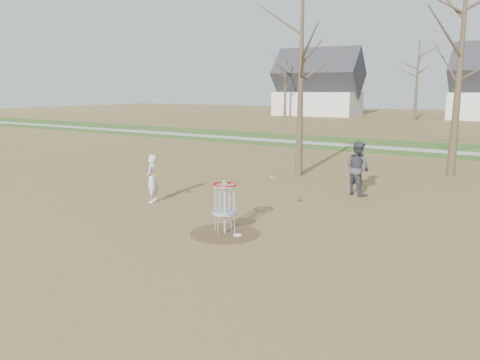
% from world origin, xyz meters
% --- Properties ---
extents(ground, '(160.00, 160.00, 0.00)m').
position_xyz_m(ground, '(0.00, 0.00, 0.00)').
color(ground, brown).
rests_on(ground, ground).
extents(green_band, '(160.00, 8.00, 0.01)m').
position_xyz_m(green_band, '(0.00, 21.00, 0.01)').
color(green_band, '#2D5119').
rests_on(green_band, ground).
extents(footpath, '(160.00, 1.50, 0.01)m').
position_xyz_m(footpath, '(0.00, 20.00, 0.01)').
color(footpath, '#9E9E99').
rests_on(footpath, green_band).
extents(dirt_circle, '(1.80, 1.80, 0.01)m').
position_xyz_m(dirt_circle, '(0.00, 0.00, 0.01)').
color(dirt_circle, '#47331E').
rests_on(dirt_circle, ground).
extents(player_standing, '(0.58, 0.68, 1.56)m').
position_xyz_m(player_standing, '(-3.90, 1.51, 0.78)').
color(player_standing, silver).
rests_on(player_standing, ground).
extents(player_throwing, '(1.13, 1.03, 1.87)m').
position_xyz_m(player_throwing, '(1.34, 6.19, 0.94)').
color(player_throwing, '#39393F').
rests_on(player_throwing, ground).
extents(disc_grounded, '(0.22, 0.22, 0.02)m').
position_xyz_m(disc_grounded, '(0.37, 0.03, 0.02)').
color(disc_grounded, white).
rests_on(disc_grounded, dirt_circle).
extents(discs_in_play, '(4.24, 0.62, 0.31)m').
position_xyz_m(discs_in_play, '(-1.46, 1.51, 1.13)').
color(discs_in_play, orange).
rests_on(discs_in_play, ground).
extents(disc_golf_basket, '(0.64, 0.64, 1.35)m').
position_xyz_m(disc_golf_basket, '(0.00, 0.00, 0.91)').
color(disc_golf_basket, '#9EA3AD').
rests_on(disc_golf_basket, ground).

